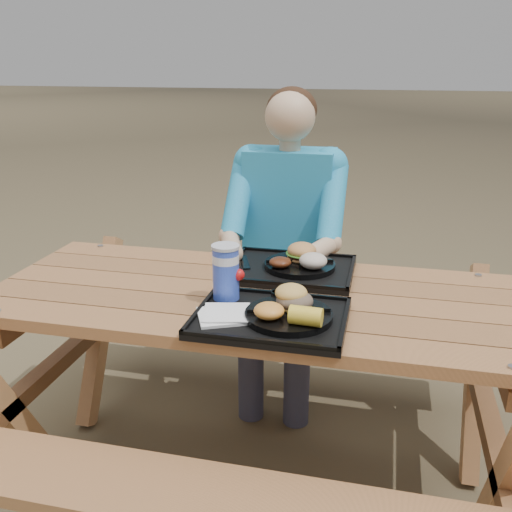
# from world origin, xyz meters

# --- Properties ---
(ground) EXTENTS (60.00, 60.00, 0.00)m
(ground) POSITION_xyz_m (0.00, 0.00, 0.00)
(ground) COLOR #999999
(ground) RESTS_ON ground
(picnic_table) EXTENTS (1.80, 1.49, 0.75)m
(picnic_table) POSITION_xyz_m (0.00, 0.00, 0.38)
(picnic_table) COLOR #999999
(picnic_table) RESTS_ON ground
(tray_near) EXTENTS (0.45, 0.35, 0.02)m
(tray_near) POSITION_xyz_m (0.10, -0.21, 0.76)
(tray_near) COLOR black
(tray_near) RESTS_ON picnic_table
(tray_far) EXTENTS (0.45, 0.35, 0.02)m
(tray_far) POSITION_xyz_m (0.08, 0.21, 0.76)
(tray_far) COLOR black
(tray_far) RESTS_ON picnic_table
(plate_near) EXTENTS (0.26, 0.26, 0.02)m
(plate_near) POSITION_xyz_m (0.15, -0.22, 0.78)
(plate_near) COLOR black
(plate_near) RESTS_ON tray_near
(plate_far) EXTENTS (0.26, 0.26, 0.02)m
(plate_far) POSITION_xyz_m (0.11, 0.22, 0.78)
(plate_far) COLOR black
(plate_far) RESTS_ON tray_far
(napkin_stack) EXTENTS (0.19, 0.19, 0.02)m
(napkin_stack) POSITION_xyz_m (-0.04, -0.25, 0.78)
(napkin_stack) COLOR white
(napkin_stack) RESTS_ON tray_near
(soda_cup) EXTENTS (0.08, 0.08, 0.17)m
(soda_cup) POSITION_xyz_m (-0.07, -0.11, 0.85)
(soda_cup) COLOR #1837B6
(soda_cup) RESTS_ON tray_near
(condiment_bbq) EXTENTS (0.05, 0.05, 0.03)m
(condiment_bbq) POSITION_xyz_m (0.09, -0.09, 0.78)
(condiment_bbq) COLOR black
(condiment_bbq) RESTS_ON tray_near
(condiment_mustard) EXTENTS (0.05, 0.05, 0.03)m
(condiment_mustard) POSITION_xyz_m (0.16, -0.09, 0.78)
(condiment_mustard) COLOR yellow
(condiment_mustard) RESTS_ON tray_near
(sandwich) EXTENTS (0.10, 0.10, 0.11)m
(sandwich) POSITION_xyz_m (0.16, -0.18, 0.84)
(sandwich) COLOR gold
(sandwich) RESTS_ON plate_near
(mac_cheese) EXTENTS (0.09, 0.09, 0.04)m
(mac_cheese) POSITION_xyz_m (0.10, -0.27, 0.81)
(mac_cheese) COLOR #F2A43F
(mac_cheese) RESTS_ON plate_near
(corn_cob) EXTENTS (0.10, 0.10, 0.05)m
(corn_cob) POSITION_xyz_m (0.21, -0.29, 0.82)
(corn_cob) COLOR yellow
(corn_cob) RESTS_ON plate_near
(cutlery_far) EXTENTS (0.07, 0.15, 0.01)m
(cutlery_far) POSITION_xyz_m (-0.10, 0.22, 0.77)
(cutlery_far) COLOR black
(cutlery_far) RESTS_ON tray_far
(burger) EXTENTS (0.11, 0.11, 0.10)m
(burger) POSITION_xyz_m (0.11, 0.26, 0.84)
(burger) COLOR #CA8847
(burger) RESTS_ON plate_far
(baked_beans) EXTENTS (0.08, 0.08, 0.04)m
(baked_beans) POSITION_xyz_m (0.05, 0.16, 0.81)
(baked_beans) COLOR #552511
(baked_beans) RESTS_ON plate_far
(potato_salad) EXTENTS (0.10, 0.10, 0.06)m
(potato_salad) POSITION_xyz_m (0.17, 0.17, 0.82)
(potato_salad) COLOR beige
(potato_salad) RESTS_ON plate_far
(diner) EXTENTS (0.48, 0.84, 1.28)m
(diner) POSITION_xyz_m (-0.01, 0.67, 0.64)
(diner) COLOR teal
(diner) RESTS_ON ground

